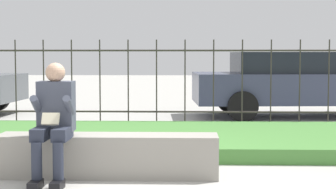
% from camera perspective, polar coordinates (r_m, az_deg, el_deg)
% --- Properties ---
extents(ground_plane, '(60.00, 60.00, 0.00)m').
position_cam_1_polar(ground_plane, '(6.34, -5.42, -8.30)').
color(ground_plane, '#B2AFA8').
extents(stone_bench, '(2.44, 0.45, 0.47)m').
position_cam_1_polar(stone_bench, '(6.31, -6.12, -6.42)').
color(stone_bench, gray).
rests_on(stone_bench, ground_plane).
extents(person_seated_reader, '(0.42, 0.73, 1.27)m').
position_cam_1_polar(person_seated_reader, '(6.09, -11.52, -2.23)').
color(person_seated_reader, black).
rests_on(person_seated_reader, ground_plane).
extents(grass_berm, '(9.17, 2.90, 0.19)m').
position_cam_1_polar(grass_berm, '(8.43, -3.56, -4.52)').
color(grass_berm, '#4C893D').
rests_on(grass_berm, ground_plane).
extents(iron_fence, '(7.17, 0.03, 1.62)m').
position_cam_1_polar(iron_fence, '(10.11, -2.62, 1.20)').
color(iron_fence, '#332D28').
rests_on(iron_fence, ground_plane).
extents(car_parked_right, '(4.77, 2.20, 1.41)m').
position_cam_1_polar(car_parked_right, '(12.52, 13.27, 1.22)').
color(car_parked_right, '#383D56').
rests_on(car_parked_right, ground_plane).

